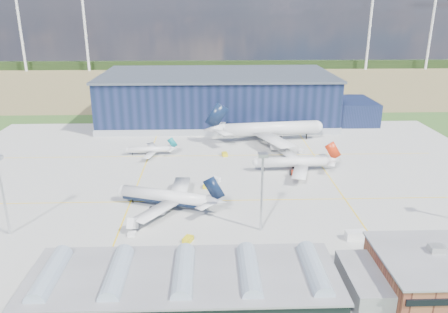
# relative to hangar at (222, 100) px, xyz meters

# --- Properties ---
(ground) EXTENTS (600.00, 600.00, 0.00)m
(ground) POSITION_rel_hangar_xyz_m (-2.81, -94.80, -11.62)
(ground) COLOR #2A4A1B
(ground) RESTS_ON ground
(apron) EXTENTS (220.00, 160.00, 0.08)m
(apron) POSITION_rel_hangar_xyz_m (-2.81, -84.80, -11.59)
(apron) COLOR gray
(apron) RESTS_ON ground
(farmland) EXTENTS (600.00, 220.00, 0.01)m
(farmland) POSITION_rel_hangar_xyz_m (-2.81, 125.20, -11.62)
(farmland) COLOR olive
(farmland) RESTS_ON ground
(treeline) EXTENTS (600.00, 8.00, 8.00)m
(treeline) POSITION_rel_hangar_xyz_m (-2.81, 205.20, -7.62)
(treeline) COLOR black
(treeline) RESTS_ON ground
(horizon_dressing) EXTENTS (440.20, 18.00, 70.00)m
(horizon_dressing) POSITION_rel_hangar_xyz_m (-194.11, 199.58, 22.58)
(horizon_dressing) COLOR silver
(horizon_dressing) RESTS_ON ground
(hangar) EXTENTS (145.00, 62.00, 26.10)m
(hangar) POSITION_rel_hangar_xyz_m (0.00, 0.00, 0.00)
(hangar) COLOR black
(hangar) RESTS_ON ground
(glass_concourse) EXTENTS (78.00, 23.00, 8.60)m
(glass_concourse) POSITION_rel_hangar_xyz_m (-9.26, -154.80, -7.93)
(glass_concourse) COLOR black
(glass_concourse) RESTS_ON ground
(light_mast_west) EXTENTS (2.60, 2.60, 23.00)m
(light_mast_west) POSITION_rel_hangar_xyz_m (-62.81, -124.80, 3.82)
(light_mast_west) COLOR silver
(light_mast_west) RESTS_ON ground
(light_mast_center) EXTENTS (2.60, 2.60, 23.00)m
(light_mast_center) POSITION_rel_hangar_xyz_m (7.19, -124.80, 3.82)
(light_mast_center) COLOR silver
(light_mast_center) RESTS_ON ground
(airliner_navy) EXTENTS (46.33, 45.83, 11.96)m
(airliner_navy) POSITION_rel_hangar_xyz_m (-21.08, -109.20, -5.64)
(airliner_navy) COLOR silver
(airliner_navy) RESTS_ON ground
(airliner_red) EXTENTS (34.85, 34.10, 11.33)m
(airliner_red) POSITION_rel_hangar_xyz_m (24.49, -78.79, -5.95)
(airliner_red) COLOR silver
(airliner_red) RESTS_ON ground
(airliner_widebody) EXTENTS (62.93, 61.84, 18.57)m
(airliner_widebody) POSITION_rel_hangar_xyz_m (21.04, -39.80, -2.33)
(airliner_widebody) COLOR silver
(airliner_widebody) RESTS_ON ground
(airliner_regional) EXTENTS (23.40, 22.92, 7.39)m
(airliner_regional) POSITION_rel_hangar_xyz_m (-32.73, -57.83, -7.92)
(airliner_regional) COLOR silver
(airliner_regional) RESTS_ON ground
(gse_tug_a) EXTENTS (2.35, 3.39, 1.31)m
(gse_tug_a) POSITION_rel_hangar_xyz_m (-8.42, -93.92, -10.96)
(gse_tug_a) COLOR gold
(gse_tug_a) RESTS_ON ground
(gse_tug_b) EXTENTS (3.20, 3.71, 1.36)m
(gse_tug_b) POSITION_rel_hangar_xyz_m (-13.09, -130.51, -10.94)
(gse_tug_b) COLOR gold
(gse_tug_b) RESTS_ON ground
(gse_van_a) EXTENTS (5.81, 2.88, 2.46)m
(gse_van_a) POSITION_rel_hangar_xyz_m (32.43, -130.69, -10.39)
(gse_van_a) COLOR silver
(gse_van_a) RESTS_ON ground
(gse_cart_a) EXTENTS (2.82, 3.37, 1.24)m
(gse_cart_a) POSITION_rel_hangar_xyz_m (32.63, -56.57, -10.99)
(gse_cart_a) COLOR silver
(gse_cart_a) RESTS_ON ground
(gse_tug_c) EXTENTS (2.58, 3.64, 1.47)m
(gse_tug_c) POSITION_rel_hangar_xyz_m (-0.75, -60.33, -10.88)
(gse_tug_c) COLOR gold
(gse_tug_c) RESTS_ON ground
(gse_cart_b) EXTENTS (3.72, 3.56, 1.35)m
(gse_cart_b) POSITION_rel_hangar_xyz_m (-4.78, -87.73, -10.94)
(gse_cart_b) COLOR silver
(gse_cart_b) RESTS_ON ground
(airstair) EXTENTS (2.67, 5.02, 3.05)m
(airstair) POSITION_rel_hangar_xyz_m (-28.75, -124.31, -10.09)
(airstair) COLOR silver
(airstair) RESTS_ON ground
(car_b) EXTENTS (3.81, 2.36, 1.18)m
(car_b) POSITION_rel_hangar_xyz_m (55.22, -135.15, -11.02)
(car_b) COLOR #99999E
(car_b) RESTS_ON ground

